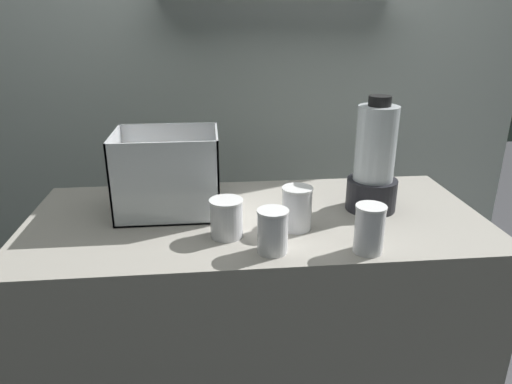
% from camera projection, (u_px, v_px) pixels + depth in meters
% --- Properties ---
extents(counter, '(1.40, 0.64, 0.90)m').
position_uv_depth(counter, '(256.00, 336.00, 1.60)').
color(counter, '#9E998E').
rests_on(counter, ground_plane).
extents(back_wall_unit, '(2.60, 0.24, 2.50)m').
position_uv_depth(back_wall_unit, '(239.00, 70.00, 2.03)').
color(back_wall_unit, silver).
rests_on(back_wall_unit, ground_plane).
extents(carrot_display_bin, '(0.31, 0.25, 0.25)m').
position_uv_depth(carrot_display_bin, '(169.00, 186.00, 1.46)').
color(carrot_display_bin, white).
rests_on(carrot_display_bin, counter).
extents(blender_pitcher, '(0.16, 0.16, 0.36)m').
position_uv_depth(blender_pitcher, '(374.00, 164.00, 1.44)').
color(blender_pitcher, black).
rests_on(blender_pitcher, counter).
extents(juice_cup_pomegranate_far_left, '(0.09, 0.09, 0.11)m').
position_uv_depth(juice_cup_pomegranate_far_left, '(227.00, 220.00, 1.30)').
color(juice_cup_pomegranate_far_left, white).
rests_on(juice_cup_pomegranate_far_left, counter).
extents(juice_cup_mango_left, '(0.08, 0.08, 0.12)m').
position_uv_depth(juice_cup_mango_left, '(273.00, 233.00, 1.21)').
color(juice_cup_mango_left, white).
rests_on(juice_cup_mango_left, counter).
extents(juice_cup_mango_middle, '(0.09, 0.09, 0.13)m').
position_uv_depth(juice_cup_mango_middle, '(297.00, 210.00, 1.34)').
color(juice_cup_mango_middle, white).
rests_on(juice_cup_mango_middle, counter).
extents(juice_cup_pomegranate_right, '(0.08, 0.08, 0.13)m').
position_uv_depth(juice_cup_pomegranate_right, '(369.00, 232.00, 1.21)').
color(juice_cup_pomegranate_right, white).
rests_on(juice_cup_pomegranate_right, counter).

